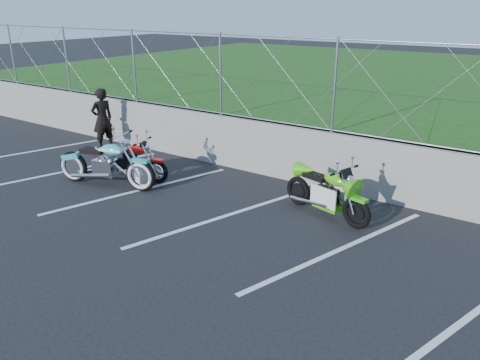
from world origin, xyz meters
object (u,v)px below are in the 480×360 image
Objects in this scene: cruiser_turquoise at (107,165)px; person_standing at (102,119)px; naked_orange at (131,163)px; sportbike_green at (327,194)px.

cruiser_turquoise is 3.12m from person_standing.
sportbike_green is (4.68, 0.72, 0.03)m from naked_orange.
cruiser_turquoise is 1.42× the size of person_standing.
naked_orange is (0.13, 0.59, -0.08)m from cruiser_turquoise.
cruiser_turquoise reaches higher than sportbike_green.
cruiser_turquoise is at bearing 63.86° from person_standing.
sportbike_green is 7.25m from person_standing.
sportbike_green is at bearing 97.81° from person_standing.
person_standing is (-2.41, 1.94, 0.37)m from cruiser_turquoise.
person_standing reaches higher than naked_orange.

